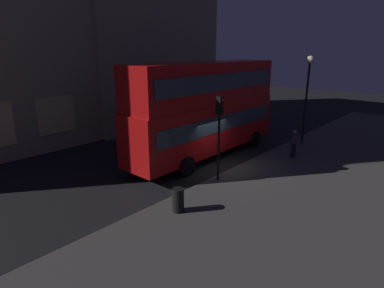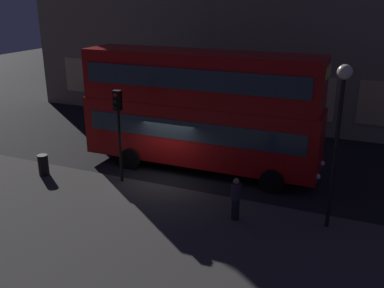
% 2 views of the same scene
% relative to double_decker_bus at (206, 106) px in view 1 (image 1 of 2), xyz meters
% --- Properties ---
extents(ground_plane, '(80.00, 80.00, 0.00)m').
position_rel_double_decker_bus_xyz_m(ground_plane, '(-1.02, -1.75, -3.13)').
color(ground_plane, black).
extents(sidewalk_slab, '(44.00, 8.76, 0.12)m').
position_rel_double_decker_bus_xyz_m(sidewalk_slab, '(-1.02, -6.93, -3.07)').
color(sidewalk_slab, '#423F3D').
rests_on(sidewalk_slab, ground).
extents(building_plain_facade, '(12.64, 10.04, 14.38)m').
position_rel_double_decker_bus_xyz_m(building_plain_facade, '(4.26, 12.40, 4.06)').
color(building_plain_facade, tan).
rests_on(building_plain_facade, ground).
extents(double_decker_bus, '(11.31, 2.82, 5.62)m').
position_rel_double_decker_bus_xyz_m(double_decker_bus, '(0.00, 0.00, 0.00)').
color(double_decker_bus, '#B20F0F').
rests_on(double_decker_bus, ground).
extents(traffic_light_near_kerb, '(0.34, 0.37, 4.12)m').
position_rel_double_decker_bus_xyz_m(traffic_light_near_kerb, '(-2.55, -2.89, -0.05)').
color(traffic_light_near_kerb, black).
rests_on(traffic_light_near_kerb, sidewalk_slab).
extents(traffic_light_far_side, '(0.32, 0.36, 4.18)m').
position_rel_double_decker_bus_xyz_m(traffic_light_far_side, '(10.04, 2.54, -0.13)').
color(traffic_light_far_side, black).
rests_on(traffic_light_far_side, ground).
extents(street_lamp, '(0.49, 0.49, 5.81)m').
position_rel_double_decker_bus_xyz_m(street_lamp, '(6.34, -3.37, 1.17)').
color(street_lamp, black).
rests_on(street_lamp, sidewalk_slab).
extents(pedestrian, '(0.37, 0.37, 1.66)m').
position_rel_double_decker_bus_xyz_m(pedestrian, '(3.14, -4.18, -2.16)').
color(pedestrian, black).
rests_on(pedestrian, sidewalk_slab).
extents(litter_bin, '(0.46, 0.46, 0.97)m').
position_rel_double_decker_bus_xyz_m(litter_bin, '(-6.22, -3.69, -2.52)').
color(litter_bin, black).
rests_on(litter_bin, sidewalk_slab).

